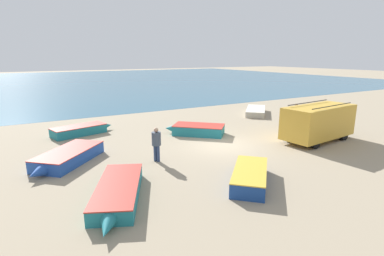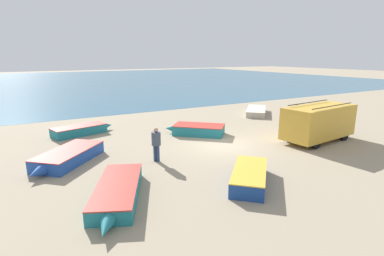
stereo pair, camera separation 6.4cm
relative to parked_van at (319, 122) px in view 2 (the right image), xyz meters
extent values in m
plane|color=gray|center=(-5.48, 2.04, -1.19)|extent=(200.00, 200.00, 0.00)
cube|color=#33607A|center=(-5.48, 54.04, -1.18)|extent=(120.00, 80.00, 0.01)
cube|color=gold|center=(-0.03, 0.00, 0.02)|extent=(5.01, 2.47, 1.85)
cube|color=black|center=(2.42, 0.25, -0.49)|extent=(0.29, 1.82, 0.83)
cube|color=#1E232D|center=(2.34, 0.25, 0.57)|extent=(0.24, 1.74, 0.59)
cylinder|color=black|center=(1.37, 1.01, -0.85)|extent=(0.69, 0.29, 0.67)
cylinder|color=black|center=(1.55, -0.70, -0.85)|extent=(0.69, 0.29, 0.67)
cylinder|color=black|center=(-1.61, 0.70, -0.85)|extent=(0.69, 0.29, 0.67)
cylinder|color=black|center=(-1.43, -1.01, -0.85)|extent=(0.69, 0.29, 0.67)
cylinder|color=black|center=(-0.11, 0.76, 1.07)|extent=(3.95, 0.46, 0.05)
cylinder|color=black|center=(0.05, -0.77, 1.07)|extent=(3.95, 0.46, 0.05)
cube|color=#1E757F|center=(-5.49, 4.83, -0.88)|extent=(3.44, 3.36, 0.61)
cone|color=#1E757F|center=(-6.92, 6.15, -0.88)|extent=(0.91, 0.90, 0.58)
cube|color=#B22D23|center=(-5.49, 4.83, -0.65)|extent=(1.16, 1.23, 0.05)
cube|color=#B22D23|center=(-5.49, 4.83, -0.56)|extent=(3.48, 3.39, 0.04)
cube|color=#1E757F|center=(-12.32, 8.66, -0.91)|extent=(3.54, 2.15, 0.55)
cone|color=#1E757F|center=(-10.37, 9.18, -0.91)|extent=(0.84, 0.69, 0.52)
cube|color=#B22D23|center=(-12.32, 8.66, -0.70)|extent=(0.51, 1.24, 0.05)
cube|color=#B22D23|center=(-12.32, 8.66, -0.62)|extent=(3.58, 2.17, 0.04)
cube|color=navy|center=(-7.66, -2.83, -0.90)|extent=(3.14, 3.19, 0.57)
cone|color=navy|center=(-6.30, -1.42, -0.90)|extent=(0.88, 0.88, 0.54)
cube|color=gold|center=(-7.66, -2.83, -0.68)|extent=(0.98, 0.95, 0.05)
cube|color=gold|center=(-7.66, -2.83, -0.60)|extent=(3.18, 3.22, 0.04)
cube|color=#ADA89E|center=(2.64, 8.52, -0.96)|extent=(3.93, 4.04, 0.46)
cone|color=#ADA89E|center=(4.35, 10.34, -0.96)|extent=(0.93, 0.95, 0.43)
cube|color=silver|center=(2.64, 8.52, -0.80)|extent=(1.17, 1.12, 0.05)
cube|color=silver|center=(2.64, 8.52, -0.71)|extent=(3.97, 4.08, 0.04)
cube|color=#1E757F|center=(-12.63, -1.43, -0.94)|extent=(2.93, 4.21, 0.50)
cone|color=#1E757F|center=(-13.62, -3.64, -0.94)|extent=(0.79, 0.99, 0.48)
cube|color=#B22D23|center=(-12.63, -1.43, -0.75)|extent=(1.29, 0.72, 0.05)
cube|color=#B22D23|center=(-12.63, -1.43, -0.66)|extent=(2.96, 4.25, 0.04)
cube|color=#234CA3|center=(-13.63, 3.47, -0.91)|extent=(3.70, 3.81, 0.56)
cone|color=#234CA3|center=(-15.14, 1.83, -0.91)|extent=(0.94, 0.95, 0.53)
cube|color=#B22D23|center=(-13.63, 3.47, -0.69)|extent=(1.26, 1.18, 0.05)
cube|color=#B22D23|center=(-13.63, 3.47, -0.60)|extent=(3.73, 3.85, 0.04)
cylinder|color=#38383D|center=(2.03, 3.51, -0.79)|extent=(0.15, 0.15, 0.80)
cylinder|color=#38383D|center=(1.90, 3.40, -0.79)|extent=(0.15, 0.15, 0.80)
cylinder|color=silver|center=(1.96, 3.46, -0.07)|extent=(0.43, 0.43, 0.64)
sphere|color=tan|center=(1.96, 3.46, 0.36)|extent=(0.22, 0.22, 0.22)
cylinder|color=navy|center=(-9.95, 1.51, -0.78)|extent=(0.15, 0.15, 0.82)
cylinder|color=navy|center=(-9.85, 1.37, -0.78)|extent=(0.15, 0.15, 0.82)
cylinder|color=#424C5B|center=(-9.90, 1.44, -0.04)|extent=(0.44, 0.44, 0.65)
sphere|color=tan|center=(-9.90, 1.44, 0.39)|extent=(0.22, 0.22, 0.22)
camera|label=1|loc=(-15.26, -11.45, 3.84)|focal=28.00mm
camera|label=2|loc=(-15.21, -11.49, 3.84)|focal=28.00mm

